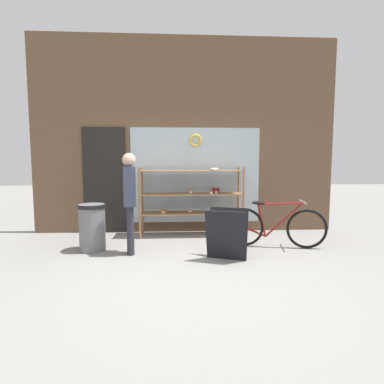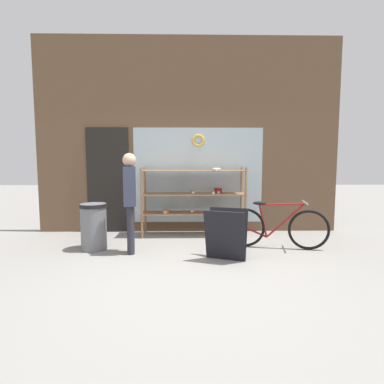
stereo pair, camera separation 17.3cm
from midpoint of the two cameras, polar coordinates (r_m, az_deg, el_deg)
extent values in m
plane|color=gray|center=(4.10, -1.34, -14.47)|extent=(30.00, 30.00, 0.00)
cube|color=brown|center=(6.11, -2.07, 10.60)|extent=(6.05, 0.08, 3.88)
cube|color=#A3B7C1|center=(6.05, -0.14, 3.18)|extent=(2.59, 0.02, 1.90)
cube|color=black|center=(6.23, -17.06, 2.08)|extent=(0.84, 0.03, 2.10)
torus|color=gold|center=(6.05, -0.13, 9.81)|extent=(0.26, 0.06, 0.26)
cylinder|color=#8E6642|center=(5.58, -10.81, -2.17)|extent=(0.04, 0.04, 1.32)
cylinder|color=#8E6642|center=(5.66, 8.91, -2.03)|extent=(0.04, 0.04, 1.32)
cylinder|color=#8E6642|center=(6.02, -10.26, -1.59)|extent=(0.04, 0.04, 1.32)
cylinder|color=#8E6642|center=(6.09, 8.04, -1.48)|extent=(0.04, 0.04, 1.32)
cube|color=#8E6642|center=(5.79, -0.97, -4.00)|extent=(1.97, 0.49, 0.02)
cube|color=#8E6642|center=(5.74, -0.97, -0.38)|extent=(1.97, 0.49, 0.02)
cube|color=#8E6642|center=(5.71, -0.98, 4.07)|extent=(1.97, 0.49, 0.02)
torus|color=pink|center=(5.88, -1.26, -3.60)|extent=(0.13, 0.13, 0.03)
cube|color=white|center=(5.80, -1.24, -3.71)|extent=(0.05, 0.00, 0.04)
ellipsoid|color=brown|center=(5.72, 2.76, 0.01)|extent=(0.09, 0.08, 0.06)
cube|color=white|center=(5.67, 2.81, -0.18)|extent=(0.05, 0.00, 0.04)
cylinder|color=#C67F42|center=(5.77, -6.31, -3.68)|extent=(0.14, 0.14, 0.06)
cube|color=white|center=(5.69, -6.35, -3.93)|extent=(0.05, 0.00, 0.04)
torus|color=beige|center=(5.67, 3.40, 4.38)|extent=(0.16, 0.16, 0.05)
cube|color=white|center=(5.59, 3.50, 4.30)|extent=(0.05, 0.00, 0.04)
ellipsoid|color=#AD7F4C|center=(5.80, -1.07, 0.07)|extent=(0.08, 0.07, 0.06)
cube|color=white|center=(5.75, -1.05, -0.10)|extent=(0.05, 0.00, 0.04)
cylinder|color=maroon|center=(5.88, 3.71, 0.30)|extent=(0.15, 0.15, 0.09)
cube|color=white|center=(5.80, 3.81, -0.05)|extent=(0.05, 0.00, 0.04)
torus|color=black|center=(5.14, 8.91, -6.61)|extent=(0.65, 0.17, 0.65)
torus|color=black|center=(5.25, 20.14, -6.63)|extent=(0.65, 0.17, 0.65)
cylinder|color=maroon|center=(5.16, 16.17, -5.13)|extent=(0.60, 0.15, 0.60)
cylinder|color=maroon|center=(5.11, 15.55, -2.19)|extent=(0.70, 0.17, 0.07)
cylinder|color=maroon|center=(5.12, 12.21, -5.33)|extent=(0.16, 0.06, 0.54)
cylinder|color=maroon|center=(5.16, 10.89, -7.43)|extent=(0.37, 0.11, 0.18)
ellipsoid|color=black|center=(5.07, 11.57, -2.03)|extent=(0.23, 0.13, 0.06)
cylinder|color=#B2B2B7|center=(5.16, 19.48, -1.78)|extent=(0.12, 0.46, 0.02)
cube|color=black|center=(4.32, 5.29, -8.26)|extent=(0.61, 0.38, 0.73)
cube|color=black|center=(4.49, 5.75, -7.72)|extent=(0.61, 0.38, 0.73)
cylinder|color=#282833|center=(4.80, -12.68, -6.93)|extent=(0.11, 0.11, 0.75)
cylinder|color=#282833|center=(4.69, -12.69, -7.22)|extent=(0.11, 0.11, 0.75)
cube|color=#33384C|center=(4.65, -12.86, 1.07)|extent=(0.23, 0.34, 0.60)
sphere|color=tan|center=(4.63, -12.97, 6.00)|extent=(0.20, 0.20, 0.20)
cylinder|color=slate|center=(5.09, -19.39, -6.40)|extent=(0.41, 0.41, 0.75)
cylinder|color=black|center=(5.03, -19.52, -2.55)|extent=(0.43, 0.43, 0.06)
camera|label=1|loc=(0.09, -91.07, -0.11)|focal=28.00mm
camera|label=2|loc=(0.09, 88.93, 0.11)|focal=28.00mm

